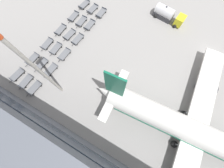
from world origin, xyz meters
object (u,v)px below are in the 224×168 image
object	(u,v)px
apron_light_mast	(26,59)
baggage_dolly_row_near_col_d	(47,44)
baggage_dolly_row_mid_a_col_b	(81,21)
baggage_dolly_row_mid_a_col_c	(70,35)
baggage_dolly_row_mid_b_col_b	(90,25)
baggage_dolly_row_mid_a_col_e	(41,64)
baggage_dolly_row_mid_b_col_f	(34,88)
baggage_dolly_row_near_col_a	(84,5)
baggage_dolly_row_near_col_e	(32,59)
baggage_dolly_row_near_col_b	(73,17)
baggage_dolly_row_mid_b_col_d	(64,54)
baggage_dolly_row_mid_b_col_a	(101,13)
airplane	(202,136)
fuel_tanker_secondary	(167,14)
baggage_dolly_row_mid_a_col_d	(56,49)
baggage_dolly_row_near_col_f	(17,75)
baggage_dolly_row_mid_a_col_f	(26,81)
baggage_dolly_row_mid_a_col_a	(93,9)
baggage_dolly_row_mid_b_col_c	(78,39)
baggage_dolly_row_mid_b_col_e	(51,70)
baggage_dolly_row_near_col_c	(61,30)

from	to	relation	value
apron_light_mast	baggage_dolly_row_near_col_d	bearing A→B (deg)	-127.73
baggage_dolly_row_mid_a_col_b	baggage_dolly_row_mid_a_col_c	bearing A→B (deg)	-3.18
apron_light_mast	baggage_dolly_row_mid_b_col_b	bearing A→B (deg)	-167.15
baggage_dolly_row_mid_a_col_e	baggage_dolly_row_mid_b_col_f	world-z (taller)	same
baggage_dolly_row_near_col_a	baggage_dolly_row_near_col_e	distance (m)	19.68
baggage_dolly_row_near_col_e	baggage_dolly_row_near_col_b	bearing A→B (deg)	176.12
baggage_dolly_row_near_col_d	baggage_dolly_row_near_col_e	distance (m)	4.92
baggage_dolly_row_mid_a_col_c	baggage_dolly_row_mid_b_col_d	distance (m)	5.56
baggage_dolly_row_near_col_a	baggage_dolly_row_mid_b_col_a	distance (m)	5.47
baggage_dolly_row_near_col_d	apron_light_mast	size ratio (longest dim) A/B	0.18
baggage_dolly_row_near_col_a	baggage_dolly_row_mid_a_col_b	bearing A→B (deg)	26.19
airplane	baggage_dolly_row_near_col_e	distance (m)	37.29
fuel_tanker_secondary	baggage_dolly_row_mid_a_col_d	distance (m)	28.61
baggage_dolly_row_near_col_e	baggage_dolly_row_mid_a_col_e	distance (m)	2.61
baggage_dolly_row_mid_b_col_b	baggage_dolly_row_near_col_f	bearing A→B (deg)	-18.56
baggage_dolly_row_near_col_a	baggage_dolly_row_near_col_b	bearing A→B (deg)	-1.64
baggage_dolly_row_near_col_d	baggage_dolly_row_mid_b_col_b	size ratio (longest dim) A/B	0.99
baggage_dolly_row_mid_a_col_b	baggage_dolly_row_mid_b_col_a	size ratio (longest dim) A/B	1.00
baggage_dolly_row_mid_a_col_c	baggage_dolly_row_near_col_e	bearing A→B (deg)	-19.38
baggage_dolly_row_mid_a_col_e	baggage_dolly_row_mid_b_col_a	distance (m)	19.79
baggage_dolly_row_near_col_b	baggage_dolly_row_mid_a_col_f	bearing A→B (deg)	3.95
baggage_dolly_row_mid_a_col_a	fuel_tanker_secondary	bearing A→B (deg)	111.50
baggage_dolly_row_mid_b_col_c	baggage_dolly_row_mid_b_col_d	size ratio (longest dim) A/B	1.01
baggage_dolly_row_mid_b_col_c	baggage_dolly_row_mid_b_col_e	xyz separation A→B (m)	(9.64, -0.60, 0.00)
baggage_dolly_row_near_col_a	baggage_dolly_row_near_col_d	distance (m)	14.75
baggage_dolly_row_mid_a_col_e	baggage_dolly_row_near_col_b	bearing A→B (deg)	-173.84
baggage_dolly_row_mid_b_col_e	baggage_dolly_row_mid_b_col_b	bearing A→B (deg)	176.89
baggage_dolly_row_near_col_a	baggage_dolly_row_near_col_c	bearing A→B (deg)	-3.04
baggage_dolly_row_near_col_f	baggage_dolly_row_mid_a_col_c	size ratio (longest dim) A/B	1.00
fuel_tanker_secondary	baggage_dolly_row_near_col_a	bearing A→B (deg)	-71.83
baggage_dolly_row_near_col_d	baggage_dolly_row_near_col_e	world-z (taller)	same
airplane	baggage_dolly_row_mid_b_col_a	bearing A→B (deg)	-119.14
fuel_tanker_secondary	baggage_dolly_row_near_col_a	distance (m)	21.69
airplane	baggage_dolly_row_mid_a_col_e	size ratio (longest dim) A/B	10.28
baggage_dolly_row_mid_a_col_b	baggage_dolly_row_mid_a_col_f	world-z (taller)	same
baggage_dolly_row_mid_a_col_e	baggage_dolly_row_mid_b_col_a	size ratio (longest dim) A/B	1.01
fuel_tanker_secondary	baggage_dolly_row_near_col_a	xyz separation A→B (m)	(6.76, -20.60, -0.85)
baggage_dolly_row_near_col_f	baggage_dolly_row_mid_b_col_e	distance (m)	7.24
baggage_dolly_row_mid_a_col_c	baggage_dolly_row_mid_b_col_f	xyz separation A→B (m)	(14.82, 1.47, 0.00)
baggage_dolly_row_mid_a_col_f	baggage_dolly_row_mid_b_col_c	size ratio (longest dim) A/B	0.99
baggage_dolly_row_mid_b_col_b	baggage_dolly_row_mid_b_col_f	bearing A→B (deg)	-3.54
baggage_dolly_row_near_col_b	baggage_dolly_row_near_col_e	bearing A→B (deg)	-3.88
baggage_dolly_row_mid_a_col_c	baggage_dolly_row_mid_b_col_f	world-z (taller)	same
baggage_dolly_row_near_col_c	baggage_dolly_row_mid_a_col_f	size ratio (longest dim) A/B	1.00
airplane	baggage_dolly_row_mid_a_col_c	world-z (taller)	airplane
baggage_dolly_row_mid_b_col_a	baggage_dolly_row_mid_b_col_d	world-z (taller)	same
baggage_dolly_row_mid_b_col_e	baggage_dolly_row_mid_a_col_e	bearing A→B (deg)	-90.78
baggage_dolly_row_mid_a_col_f	baggage_dolly_row_mid_a_col_e	bearing A→B (deg)	177.05
baggage_dolly_row_near_col_b	baggage_dolly_row_near_col_c	distance (m)	5.04
baggage_dolly_row_near_col_d	baggage_dolly_row_mid_b_col_b	distance (m)	11.26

